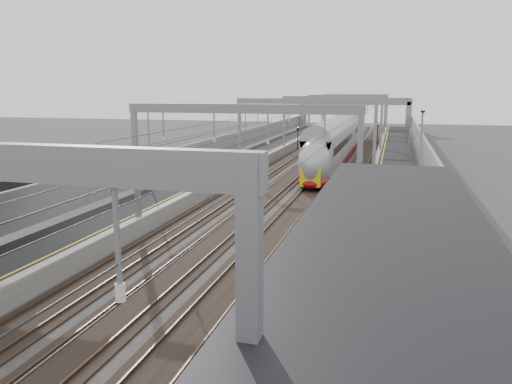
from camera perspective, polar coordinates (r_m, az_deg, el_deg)
The scene contains 12 objects.
platform_left at distance 51.68m, azimuth -2.68°, elevation 2.82°, with size 4.00×120.00×1.00m, color black.
platform_right at distance 49.17m, azimuth 15.36°, elevation 1.98°, with size 4.00×120.00×1.00m, color black.
tracks at distance 49.87m, azimuth 6.10°, elevation 1.93°, with size 11.40×140.00×0.20m.
overhead_line at distance 55.77m, azimuth 7.37°, elevation 9.21°, with size 13.00×140.00×6.60m.
canopy_right at distance 7.27m, azimuth 15.24°, elevation -15.05°, with size 4.40×30.00×4.24m.
overbridge at distance 103.89m, azimuth 11.23°, elevation 9.65°, with size 22.00×2.20×6.90m.
wall_left at distance 52.60m, azimuth -6.01°, elevation 4.14°, with size 0.30×120.00×3.20m, color slate.
wall_right at distance 49.11m, azimuth 19.16°, elevation 3.04°, with size 0.30×120.00×3.20m, color slate.
train at distance 63.58m, azimuth 9.63°, elevation 5.78°, with size 2.73×49.83×4.32m.
signal_green at distance 71.22m, azimuth 4.81°, elevation 6.74°, with size 0.32×0.32×3.48m.
signal_red_near at distance 77.64m, azimuth 12.01°, elevation 6.92°, with size 0.32×0.32×3.48m.
signal_red_far at distance 80.81m, azimuth 13.73°, elevation 7.01°, with size 0.32×0.32×3.48m.
Camera 1 is at (7.91, -3.55, 8.29)m, focal length 35.00 mm.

